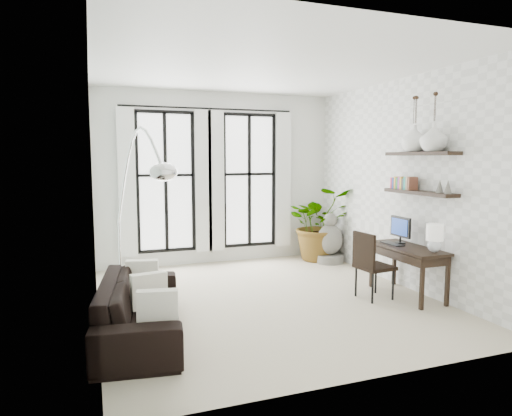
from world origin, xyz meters
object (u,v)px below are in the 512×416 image
sofa (140,307)px  desk_chair (370,261)px  arc_lamp (137,168)px  buddha (330,242)px  desk (410,250)px  plant (320,223)px

sofa → desk_chair: size_ratio=2.29×
sofa → arc_lamp: size_ratio=0.92×
desk_chair → buddha: (0.58, 2.18, -0.15)m
buddha → desk: bearing=-90.2°
arc_lamp → plant: bearing=25.4°
plant → buddha: bearing=-79.1°
desk → buddha: (0.01, 2.31, -0.29)m
plant → desk: bearing=-88.9°
desk → desk_chair: bearing=166.6°
plant → desk_chair: size_ratio=1.50×
desk → arc_lamp: 3.93m
sofa → desk_chair: 3.19m
desk → desk_chair: desk is taller
desk_chair → buddha: size_ratio=1.01×
plant → arc_lamp: 4.14m
desk → desk_chair: 0.60m
plant → arc_lamp: arc_lamp is taller
sofa → plant: (3.70, 2.69, 0.40)m
desk → sofa: bearing=-178.6°
plant → desk_chair: (-0.52, -2.46, -0.17)m
sofa → buddha: (3.75, 2.41, 0.08)m
arc_lamp → buddha: size_ratio=2.51×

